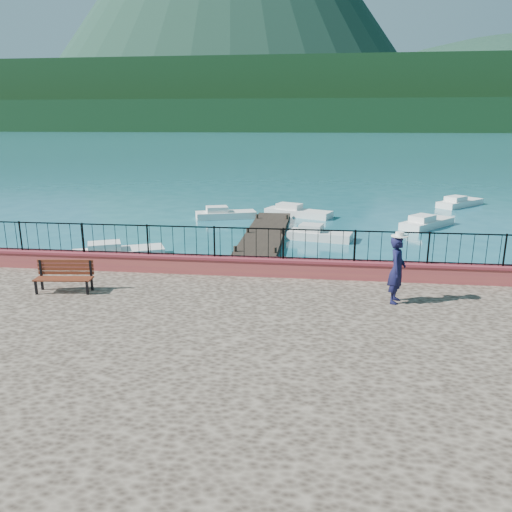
% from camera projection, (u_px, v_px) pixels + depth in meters
% --- Properties ---
extents(ground, '(2000.00, 2000.00, 0.00)m').
position_uv_depth(ground, '(283.00, 365.00, 12.61)').
color(ground, '#19596B').
rests_on(ground, ground).
extents(parapet, '(28.00, 0.46, 0.58)m').
position_uv_depth(parapet, '(292.00, 268.00, 15.77)').
color(parapet, '#A5453B').
rests_on(parapet, promenade).
extents(railing, '(27.00, 0.05, 0.95)m').
position_uv_depth(railing, '(293.00, 244.00, 15.57)').
color(railing, black).
rests_on(railing, parapet).
extents(dock, '(2.00, 16.00, 0.30)m').
position_uv_depth(dock, '(260.00, 245.00, 24.31)').
color(dock, '#2D231C').
rests_on(dock, ground).
extents(far_forest, '(900.00, 60.00, 18.00)m').
position_uv_depth(far_forest, '(320.00, 116.00, 297.60)').
color(far_forest, black).
rests_on(far_forest, ground).
extents(foothills, '(900.00, 120.00, 44.00)m').
position_uv_depth(foothills, '(320.00, 98.00, 351.68)').
color(foothills, black).
rests_on(foothills, ground).
extents(park_bench, '(1.67, 0.71, 0.90)m').
position_uv_depth(park_bench, '(65.00, 283.00, 14.36)').
color(park_bench, black).
rests_on(park_bench, promenade).
extents(person, '(0.61, 0.76, 1.83)m').
position_uv_depth(person, '(397.00, 270.00, 13.37)').
color(person, black).
rests_on(person, promenade).
extents(hat, '(0.44, 0.44, 0.12)m').
position_uv_depth(hat, '(400.00, 234.00, 13.12)').
color(hat, white).
rests_on(hat, person).
extents(boat_0, '(4.15, 2.85, 0.80)m').
position_uv_depth(boat_0, '(119.00, 250.00, 22.37)').
color(boat_0, silver).
rests_on(boat_0, ground).
extents(boat_1, '(3.45, 1.96, 0.80)m').
position_uv_depth(boat_1, '(320.00, 232.00, 25.93)').
color(boat_1, silver).
rests_on(boat_1, ground).
extents(boat_2, '(3.57, 3.84, 0.80)m').
position_uv_depth(boat_2, '(427.00, 220.00, 29.00)').
color(boat_2, white).
rests_on(boat_2, ground).
extents(boat_3, '(3.98, 2.43, 0.80)m').
position_uv_depth(boat_3, '(226.00, 212.00, 31.68)').
color(boat_3, silver).
rests_on(boat_3, ground).
extents(boat_4, '(4.53, 2.86, 0.80)m').
position_uv_depth(boat_4, '(298.00, 210.00, 32.35)').
color(boat_4, silver).
rests_on(boat_4, ground).
extents(boat_5, '(3.92, 3.95, 0.80)m').
position_uv_depth(boat_5, '(460.00, 201.00, 36.24)').
color(boat_5, white).
rests_on(boat_5, ground).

